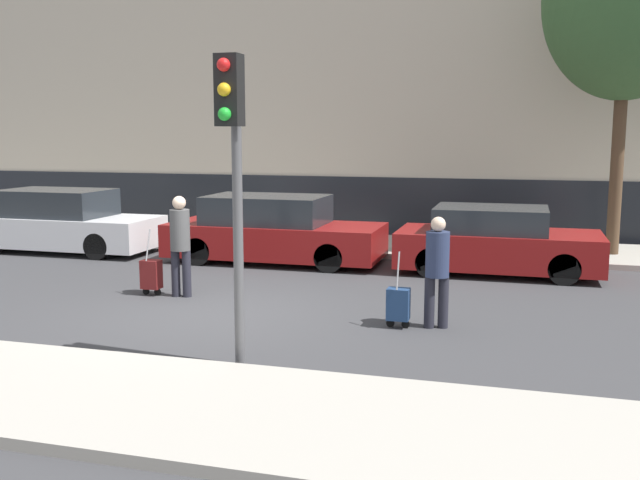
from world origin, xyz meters
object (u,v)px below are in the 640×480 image
object	(u,v)px
pedestrian_left	(180,240)
parked_bicycle	(501,231)
traffic_light	(233,148)
parked_car_0	(62,223)
trolley_right	(398,304)
pedestrian_right	(437,266)
parked_car_1	(273,231)
parked_car_2	(496,242)
trolley_left	(151,274)

from	to	relation	value
pedestrian_left	parked_bicycle	distance (m)	8.22
pedestrian_left	traffic_light	distance (m)	4.36
parked_car_0	pedestrian_left	bearing A→B (deg)	-35.89
trolley_right	traffic_light	bearing A→B (deg)	-123.66
pedestrian_left	pedestrian_right	bearing A→B (deg)	-15.15
traffic_light	parked_bicycle	distance (m)	10.28
parked_car_1	parked_car_2	xyz separation A→B (m)	(4.74, 0.04, -0.04)
parked_car_0	traffic_light	distance (m)	10.19
pedestrian_left	traffic_light	xyz separation A→B (m)	(2.38, -3.27, 1.63)
parked_bicycle	parked_car_0	bearing A→B (deg)	-164.19
pedestrian_right	parked_bicycle	bearing A→B (deg)	68.48
parked_car_2	pedestrian_left	distance (m)	6.29
parked_car_1	pedestrian_left	bearing A→B (deg)	-96.08
parked_car_0	traffic_light	xyz separation A→B (m)	(7.31, -6.83, 1.94)
trolley_left	trolley_right	world-z (taller)	trolley_left
parked_car_2	trolley_right	bearing A→B (deg)	-104.54
pedestrian_left	trolley_right	distance (m)	4.09
parked_car_0	parked_car_2	distance (m)	10.04
parked_car_0	trolley_left	world-z (taller)	parked_car_0
parked_car_2	traffic_light	xyz separation A→B (m)	(-2.74, -6.91, 1.99)
trolley_right	traffic_light	size ratio (longest dim) A/B	0.31
traffic_light	parked_car_1	bearing A→B (deg)	106.22
parked_car_1	pedestrian_right	distance (m)	5.99
traffic_light	trolley_left	bearing A→B (deg)	132.29
parked_bicycle	pedestrian_left	bearing A→B (deg)	-128.65
parked_car_1	parked_bicycle	distance (m)	5.51
parked_car_0	pedestrian_right	bearing A→B (deg)	-24.89
pedestrian_left	trolley_left	bearing A→B (deg)	-179.94
traffic_light	parked_bicycle	bearing A→B (deg)	74.18
trolley_right	parked_bicycle	distance (m)	7.45
traffic_light	parked_bicycle	world-z (taller)	traffic_light
parked_car_0	trolley_left	bearing A→B (deg)	-39.54
trolley_right	traffic_light	distance (m)	3.60
traffic_light	pedestrian_right	bearing A→B (deg)	50.05
parked_car_0	pedestrian_right	xyz separation A→B (m)	(9.38, -4.35, 0.23)
parked_car_0	parked_bicycle	size ratio (longest dim) A/B	2.56
trolley_left	trolley_right	size ratio (longest dim) A/B	1.03
trolley_right	pedestrian_left	bearing A→B (deg)	166.48
trolley_right	traffic_light	world-z (taller)	traffic_light
pedestrian_right	trolley_right	world-z (taller)	pedestrian_right
parked_car_1	parked_car_0	bearing A→B (deg)	-179.61
trolley_left	traffic_light	size ratio (longest dim) A/B	0.32
parked_car_1	trolley_left	world-z (taller)	parked_car_1
parked_car_2	trolley_right	world-z (taller)	parked_car_2
parked_car_1	trolley_right	xyz separation A→B (m)	(3.55, -4.54, -0.33)
pedestrian_left	trolley_left	size ratio (longest dim) A/B	1.50
pedestrian_left	parked_car_1	bearing A→B (deg)	78.83
parked_car_1	pedestrian_right	xyz separation A→B (m)	(4.08, -4.39, 0.24)
parked_car_0	parked_car_1	bearing A→B (deg)	0.39
pedestrian_right	traffic_light	size ratio (longest dim) A/B	0.44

